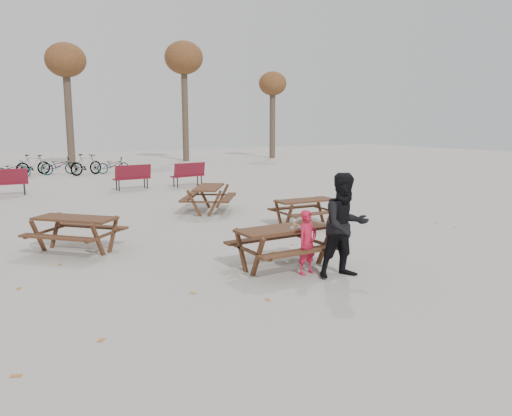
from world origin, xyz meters
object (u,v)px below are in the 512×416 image
main_picnic_table (283,237)px  picnic_table_east (305,212)px  soda_bottle (294,224)px  food_tray (296,228)px  child (307,242)px  picnic_table_north (76,234)px  adult (345,226)px  picnic_table_far (209,199)px

main_picnic_table → picnic_table_east: (2.74, 2.99, -0.24)m
soda_bottle → food_tray: bearing=-87.2°
child → picnic_table_north: 5.02m
child → picnic_table_north: size_ratio=0.68×
main_picnic_table → food_tray: (0.14, -0.19, 0.21)m
main_picnic_table → child: size_ratio=1.53×
child → adult: (0.45, -0.49, 0.35)m
main_picnic_table → picnic_table_north: bearing=133.4°
food_tray → child: 0.41m
child → picnic_table_far: (1.26, 6.68, -0.19)m
main_picnic_table → soda_bottle: 0.33m
picnic_table_north → picnic_table_far: 5.34m
picnic_table_north → main_picnic_table: bearing=0.4°
picnic_table_north → adult: bearing=-2.3°
main_picnic_table → child: (0.15, -0.55, -0.00)m
food_tray → soda_bottle: size_ratio=1.06×
adult → picnic_table_far: bearing=93.6°
picnic_table_north → food_tray: bearing=0.0°
main_picnic_table → picnic_table_far: 6.30m
main_picnic_table → soda_bottle: (0.14, -0.16, 0.26)m
child → picnic_table_north: bearing=119.8°
child → picnic_table_east: 4.39m
adult → picnic_table_north: bearing=140.7°
soda_bottle → main_picnic_table: bearing=131.4°
picnic_table_north → picnic_table_far: picnic_table_far is taller
main_picnic_table → picnic_table_north: (-3.10, 3.28, -0.21)m
food_tray → adult: 0.97m
main_picnic_table → adult: (0.60, -1.03, 0.35)m
food_tray → child: size_ratio=0.15×
main_picnic_table → picnic_table_far: size_ratio=0.99×
food_tray → picnic_table_north: (-3.24, 3.47, -0.42)m
soda_bottle → picnic_table_east: soda_bottle is taller
picnic_table_east → adult: bearing=-114.4°
picnic_table_north → picnic_table_far: size_ratio=0.95×
adult → picnic_table_east: (2.14, 4.02, -0.59)m
child → picnic_table_east: size_ratio=0.73×
adult → picnic_table_east: 4.59m
food_tray → picnic_table_north: food_tray is taller
food_tray → soda_bottle: soda_bottle is taller
adult → food_tray: bearing=128.8°
picnic_table_east → soda_bottle: bearing=-126.0°
main_picnic_table → food_tray: bearing=-54.2°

